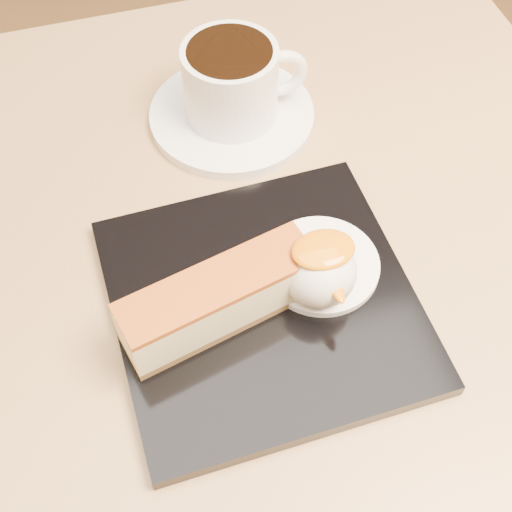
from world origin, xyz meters
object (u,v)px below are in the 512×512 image
object	(u,v)px
cheesecake	(219,299)
ice_cream_scoop	(319,271)
dessert_plate	(264,303)
table	(208,420)
coffee_cup	(233,81)
saucer	(232,116)

from	to	relation	value
cheesecake	ice_cream_scoop	distance (m)	0.08
dessert_plate	ice_cream_scoop	distance (m)	0.05
table	coffee_cup	xyz separation A→B (m)	(0.09, 0.21, 0.20)
coffee_cup	dessert_plate	bearing A→B (deg)	-97.16
cheesecake	coffee_cup	xyz separation A→B (m)	(0.07, 0.21, 0.01)
ice_cream_scoop	coffee_cup	distance (m)	0.21
ice_cream_scoop	coffee_cup	world-z (taller)	coffee_cup
cheesecake	table	bearing A→B (deg)	-176.73
ice_cream_scoop	coffee_cup	xyz separation A→B (m)	(-0.01, 0.21, 0.01)
cheesecake	coffee_cup	size ratio (longest dim) A/B	1.33
dessert_plate	table	bearing A→B (deg)	-168.89
table	cheesecake	world-z (taller)	cheesecake
dessert_plate	coffee_cup	world-z (taller)	coffee_cup
dessert_plate	ice_cream_scoop	xyz separation A→B (m)	(0.04, -0.00, 0.03)
table	saucer	xyz separation A→B (m)	(0.09, 0.21, 0.16)
table	cheesecake	size ratio (longest dim) A/B	5.38
table	saucer	world-z (taller)	saucer
dessert_plate	ice_cream_scoop	world-z (taller)	ice_cream_scoop
saucer	cheesecake	bearing A→B (deg)	-107.73
table	cheesecake	distance (m)	0.19
table	ice_cream_scoop	world-z (taller)	ice_cream_scoop
ice_cream_scoop	cheesecake	bearing A→B (deg)	180.00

